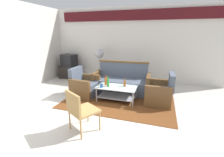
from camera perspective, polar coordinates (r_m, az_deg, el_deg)
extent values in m
plane|color=beige|center=(3.69, -1.90, -13.72)|extent=(14.00, 14.00, 0.00)
cube|color=silver|center=(6.17, 7.67, 12.13)|extent=(6.52, 0.12, 2.80)
cube|color=#4C1419|center=(6.10, 7.92, 22.15)|extent=(5.76, 0.08, 0.36)
cube|color=brown|center=(4.51, 2.63, -7.73)|extent=(3.01, 2.08, 0.01)
cube|color=#4C5666|center=(4.98, 3.39, -2.69)|extent=(1.62, 0.75, 0.42)
cube|color=#4C5666|center=(5.16, 4.24, 3.17)|extent=(1.60, 0.19, 0.48)
cube|color=brown|center=(4.85, 13.15, -2.39)|extent=(0.14, 0.70, 0.62)
cube|color=brown|center=(5.18, -5.70, -0.82)|extent=(0.14, 0.70, 0.62)
cube|color=brown|center=(5.10, 4.30, 6.12)|extent=(1.64, 0.16, 0.06)
cube|color=#4C5666|center=(4.78, -9.71, -3.89)|extent=(0.69, 0.64, 0.40)
cube|color=#4C5666|center=(4.81, -13.15, 1.36)|extent=(0.15, 0.61, 0.45)
cube|color=brown|center=(5.02, -7.87, -1.72)|extent=(0.66, 0.14, 0.58)
cube|color=brown|center=(4.48, -11.88, -4.16)|extent=(0.66, 0.14, 0.58)
cube|color=#4C5666|center=(4.41, 16.47, -6.12)|extent=(0.67, 0.61, 0.40)
cube|color=#4C5666|center=(4.29, 21.06, -1.17)|extent=(0.13, 0.60, 0.45)
cube|color=brown|center=(4.07, 16.51, -6.69)|extent=(0.66, 0.11, 0.58)
cube|color=brown|center=(4.69, 16.61, -3.60)|extent=(0.66, 0.11, 0.58)
cube|color=silver|center=(4.32, 1.74, -3.14)|extent=(1.10, 0.60, 0.02)
cube|color=#9E9EA5|center=(4.42, 1.71, -6.46)|extent=(1.00, 0.52, 0.02)
cylinder|color=#9E9EA5|center=(4.77, -3.33, -3.69)|extent=(0.04, 0.04, 0.40)
cylinder|color=#9E9EA5|center=(4.53, 8.87, -4.99)|extent=(0.04, 0.04, 0.40)
cylinder|color=#9E9EA5|center=(4.33, -5.78, -5.94)|extent=(0.04, 0.04, 0.40)
cylinder|color=#9E9EA5|center=(4.06, 7.70, -7.58)|extent=(0.04, 0.04, 0.40)
cylinder|color=brown|center=(4.33, 4.69, -1.83)|extent=(0.07, 0.07, 0.17)
cylinder|color=brown|center=(4.30, 4.73, -0.28)|extent=(0.03, 0.03, 0.07)
cylinder|color=#D85919|center=(4.45, -2.26, -1.10)|extent=(0.08, 0.08, 0.20)
cylinder|color=#D85919|center=(4.41, -2.28, 0.65)|extent=(0.03, 0.03, 0.09)
cylinder|color=#2D8C38|center=(4.31, -1.47, -1.59)|extent=(0.07, 0.07, 0.21)
cylinder|color=#2D8C38|center=(4.27, -1.49, 0.36)|extent=(0.03, 0.03, 0.09)
cylinder|color=#2659A5|center=(4.28, -3.89, -2.58)|extent=(0.08, 0.08, 0.10)
cube|color=black|center=(6.82, -15.23, 2.40)|extent=(0.80, 0.50, 0.52)
cube|color=black|center=(6.72, -15.55, 6.53)|extent=(0.68, 0.56, 0.48)
cube|color=black|center=(6.88, -14.21, 6.84)|extent=(0.50, 0.12, 0.36)
cylinder|color=#2D2D33|center=(6.33, -4.55, -0.46)|extent=(0.32, 0.32, 0.03)
cylinder|color=#B2B2B7|center=(6.20, -4.65, 3.88)|extent=(0.03, 0.03, 0.95)
sphere|color=#B2B2B7|center=(6.10, -4.78, 9.22)|extent=(0.36, 0.36, 0.36)
cube|color=#AD844C|center=(3.09, -10.24, -11.51)|extent=(0.66, 0.66, 0.04)
cube|color=#AD844C|center=(2.89, -14.19, -8.87)|extent=(0.43, 0.28, 0.40)
cylinder|color=#AD844C|center=(3.44, -8.93, -12.30)|extent=(0.03, 0.03, 0.42)
cylinder|color=#AD844C|center=(3.14, -4.56, -15.17)|extent=(0.03, 0.03, 0.42)
cylinder|color=#AD844C|center=(3.26, -15.29, -14.41)|extent=(0.03, 0.03, 0.42)
cylinder|color=#AD844C|center=(2.95, -11.37, -17.81)|extent=(0.03, 0.03, 0.42)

